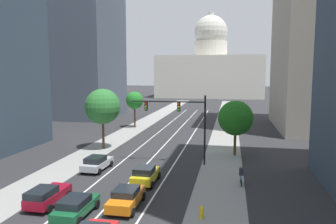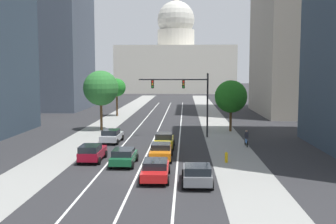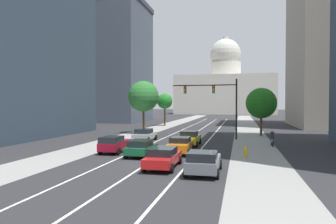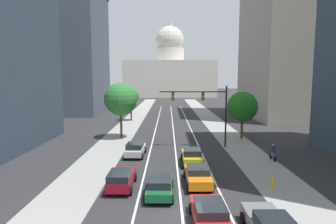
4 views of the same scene
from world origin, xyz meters
TOP-DOWN VIEW (x-y plane):
  - ground_plane at (0.00, 40.00)m, footprint 400.00×400.00m
  - sidewalk_left at (-8.04, 35.00)m, footprint 4.32×130.00m
  - sidewalk_right at (8.04, 35.00)m, footprint 4.32×130.00m
  - lane_stripe_left at (-2.94, 25.00)m, footprint 0.16×90.00m
  - lane_stripe_center at (0.00, 25.00)m, footprint 0.16×90.00m
  - lane_stripe_right at (2.94, 25.00)m, footprint 0.16×90.00m
  - office_tower_far_left at (-24.45, 52.88)m, footprint 15.49×18.65m
  - office_tower_far_right at (24.58, 44.74)m, footprint 15.75×23.28m
  - capitol_building at (0.00, 122.42)m, footprint 42.46×26.46m
  - car_silver at (-4.41, 13.52)m, footprint 2.15×4.32m
  - car_gray at (4.41, -2.48)m, footprint 2.11×4.25m
  - car_orange at (1.47, 5.18)m, footprint 2.06×4.40m
  - car_yellow at (1.47, 10.59)m, footprint 2.02×4.09m
  - car_crimson at (-4.41, 4.32)m, footprint 1.93×4.11m
  - car_green at (-1.47, 3.07)m, footprint 2.02×4.17m
  - car_red at (1.47, -1.23)m, footprint 2.10×4.66m
  - traffic_signal_mast at (3.74, 17.66)m, footprint 8.15×0.39m
  - fire_hydrant at (7.08, 4.38)m, footprint 0.26×0.35m
  - cyclist at (9.88, 11.87)m, footprint 0.37×1.70m
  - street_tree_mid_left at (-7.46, 22.82)m, footprint 4.59×4.59m
  - street_tree_near_left at (-8.26, 39.75)m, footprint 3.12×3.12m
  - street_tree_near_right at (9.44, 22.47)m, footprint 4.17×4.17m

SIDE VIEW (x-z plane):
  - ground_plane at x=0.00m, z-range 0.00..0.00m
  - sidewalk_left at x=-8.04m, z-range 0.00..0.01m
  - sidewalk_right at x=8.04m, z-range 0.00..0.01m
  - lane_stripe_left at x=-2.94m, z-range 0.01..0.02m
  - lane_stripe_center at x=0.00m, z-range 0.01..0.02m
  - lane_stripe_right at x=2.94m, z-range 0.01..0.02m
  - fire_hydrant at x=7.08m, z-range 0.01..0.92m
  - car_green at x=-1.47m, z-range 0.04..1.44m
  - car_red at x=1.47m, z-range 0.04..1.46m
  - car_orange at x=1.47m, z-range 0.03..1.51m
  - car_silver at x=-4.41m, z-range 0.03..1.51m
  - car_gray at x=4.41m, z-range 0.02..1.53m
  - car_crimson at x=-4.41m, z-range 0.04..1.57m
  - car_yellow at x=1.47m, z-range 0.01..1.61m
  - cyclist at x=9.88m, z-range -0.01..1.71m
  - street_tree_near_right at x=9.44m, z-range 1.21..7.82m
  - street_tree_near_left at x=-8.26m, z-range 1.67..8.20m
  - traffic_signal_mast at x=3.74m, z-range 1.51..9.01m
  - street_tree_mid_left at x=-7.46m, z-range 1.62..9.47m
  - capitol_building at x=0.00m, z-range -6.24..28.49m
  - office_tower_far_left at x=-24.45m, z-range 0.04..30.29m
  - office_tower_far_right at x=24.58m, z-range 0.04..46.50m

